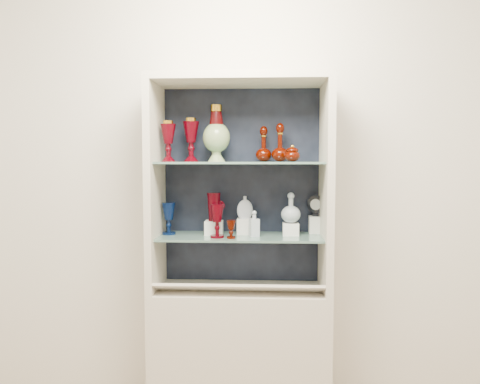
{
  "coord_description": "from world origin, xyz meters",
  "views": [
    {
      "loc": [
        0.13,
        -1.08,
        1.49
      ],
      "look_at": [
        0.0,
        1.53,
        1.3
      ],
      "focal_mm": 35.0,
      "sensor_mm": 36.0,
      "label": 1
    }
  ],
  "objects_px": {
    "pedestal_lamp_left": "(191,140)",
    "ruby_decanter_a": "(280,140)",
    "ruby_goblet_small": "(231,229)",
    "flat_flask": "(245,207)",
    "cameo_medallion": "(316,205)",
    "cobalt_goblet": "(169,218)",
    "ruby_decanter_b": "(264,143)",
    "ruby_pitcher": "(214,207)",
    "enamel_urn": "(216,133)",
    "ruby_goblet_tall": "(217,221)",
    "clear_round_decanter": "(291,208)",
    "clear_square_bottle": "(254,223)",
    "lidded_bowl": "(292,153)",
    "pedestal_lamp_right": "(168,141)"
  },
  "relations": [
    {
      "from": "lidded_bowl",
      "to": "flat_flask",
      "type": "distance_m",
      "value": 0.43
    },
    {
      "from": "enamel_urn",
      "to": "ruby_pitcher",
      "type": "bearing_deg",
      "value": -168.72
    },
    {
      "from": "pedestal_lamp_left",
      "to": "ruby_goblet_small",
      "type": "distance_m",
      "value": 0.57
    },
    {
      "from": "ruby_decanter_b",
      "to": "flat_flask",
      "type": "height_order",
      "value": "ruby_decanter_b"
    },
    {
      "from": "pedestal_lamp_left",
      "to": "ruby_decanter_a",
      "type": "relative_size",
      "value": 1.01
    },
    {
      "from": "pedestal_lamp_left",
      "to": "enamel_urn",
      "type": "distance_m",
      "value": 0.15
    },
    {
      "from": "clear_square_bottle",
      "to": "ruby_decanter_b",
      "type": "bearing_deg",
      "value": 61.65
    },
    {
      "from": "ruby_decanter_a",
      "to": "ruby_pitcher",
      "type": "distance_m",
      "value": 0.54
    },
    {
      "from": "ruby_goblet_tall",
      "to": "flat_flask",
      "type": "distance_m",
      "value": 0.21
    },
    {
      "from": "ruby_goblet_tall",
      "to": "clear_square_bottle",
      "type": "xyz_separation_m",
      "value": [
        0.2,
        0.05,
        -0.02
      ]
    },
    {
      "from": "ruby_decanter_a",
      "to": "lidded_bowl",
      "type": "height_order",
      "value": "ruby_decanter_a"
    },
    {
      "from": "cameo_medallion",
      "to": "pedestal_lamp_left",
      "type": "bearing_deg",
      "value": -149.89
    },
    {
      "from": "cobalt_goblet",
      "to": "ruby_decanter_b",
      "type": "bearing_deg",
      "value": 5.69
    },
    {
      "from": "ruby_decanter_a",
      "to": "ruby_goblet_small",
      "type": "relative_size",
      "value": 2.45
    },
    {
      "from": "pedestal_lamp_right",
      "to": "enamel_urn",
      "type": "distance_m",
      "value": 0.27
    },
    {
      "from": "pedestal_lamp_left",
      "to": "cameo_medallion",
      "type": "height_order",
      "value": "pedestal_lamp_left"
    },
    {
      "from": "pedestal_lamp_left",
      "to": "ruby_goblet_tall",
      "type": "xyz_separation_m",
      "value": [
        0.16,
        -0.11,
        -0.45
      ]
    },
    {
      "from": "pedestal_lamp_left",
      "to": "ruby_goblet_small",
      "type": "xyz_separation_m",
      "value": [
        0.24,
        -0.14,
        -0.49
      ]
    },
    {
      "from": "ruby_goblet_small",
      "to": "flat_flask",
      "type": "distance_m",
      "value": 0.21
    },
    {
      "from": "pedestal_lamp_left",
      "to": "cobalt_goblet",
      "type": "relative_size",
      "value": 1.34
    },
    {
      "from": "ruby_decanter_b",
      "to": "ruby_pitcher",
      "type": "xyz_separation_m",
      "value": [
        -0.28,
        -0.05,
        -0.37
      ]
    },
    {
      "from": "ruby_goblet_tall",
      "to": "clear_round_decanter",
      "type": "relative_size",
      "value": 1.12
    },
    {
      "from": "pedestal_lamp_right",
      "to": "flat_flask",
      "type": "height_order",
      "value": "pedestal_lamp_right"
    },
    {
      "from": "clear_square_bottle",
      "to": "flat_flask",
      "type": "height_order",
      "value": "flat_flask"
    },
    {
      "from": "clear_square_bottle",
      "to": "cameo_medallion",
      "type": "xyz_separation_m",
      "value": [
        0.36,
        0.13,
        0.09
      ]
    },
    {
      "from": "ruby_goblet_tall",
      "to": "flat_flask",
      "type": "height_order",
      "value": "flat_flask"
    },
    {
      "from": "enamel_urn",
      "to": "lidded_bowl",
      "type": "height_order",
      "value": "enamel_urn"
    },
    {
      "from": "clear_square_bottle",
      "to": "clear_round_decanter",
      "type": "bearing_deg",
      "value": 13.67
    },
    {
      "from": "ruby_decanter_a",
      "to": "clear_square_bottle",
      "type": "height_order",
      "value": "ruby_decanter_a"
    },
    {
      "from": "flat_flask",
      "to": "cameo_medallion",
      "type": "bearing_deg",
      "value": -13.94
    },
    {
      "from": "enamel_urn",
      "to": "cameo_medallion",
      "type": "distance_m",
      "value": 0.72
    },
    {
      "from": "ruby_decanter_a",
      "to": "cobalt_goblet",
      "type": "height_order",
      "value": "ruby_decanter_a"
    },
    {
      "from": "enamel_urn",
      "to": "ruby_decanter_b",
      "type": "relative_size",
      "value": 1.48
    },
    {
      "from": "lidded_bowl",
      "to": "ruby_goblet_tall",
      "type": "bearing_deg",
      "value": -179.43
    },
    {
      "from": "pedestal_lamp_left",
      "to": "ruby_goblet_small",
      "type": "bearing_deg",
      "value": -29.62
    },
    {
      "from": "flat_flask",
      "to": "cameo_medallion",
      "type": "height_order",
      "value": "cameo_medallion"
    },
    {
      "from": "enamel_urn",
      "to": "ruby_goblet_tall",
      "type": "height_order",
      "value": "enamel_urn"
    },
    {
      "from": "flat_flask",
      "to": "ruby_decanter_a",
      "type": "bearing_deg",
      "value": -27.64
    },
    {
      "from": "ruby_pitcher",
      "to": "clear_square_bottle",
      "type": "height_order",
      "value": "ruby_pitcher"
    },
    {
      "from": "pedestal_lamp_left",
      "to": "ruby_decanter_a",
      "type": "bearing_deg",
      "value": 0.12
    },
    {
      "from": "clear_square_bottle",
      "to": "flat_flask",
      "type": "relative_size",
      "value": 1.08
    },
    {
      "from": "pedestal_lamp_left",
      "to": "enamel_urn",
      "type": "relative_size",
      "value": 0.78
    },
    {
      "from": "ruby_pitcher",
      "to": "clear_round_decanter",
      "type": "bearing_deg",
      "value": 16.41
    },
    {
      "from": "ruby_decanter_b",
      "to": "cobalt_goblet",
      "type": "xyz_separation_m",
      "value": [
        -0.55,
        -0.05,
        -0.44
      ]
    },
    {
      "from": "cobalt_goblet",
      "to": "ruby_pitcher",
      "type": "relative_size",
      "value": 1.14
    },
    {
      "from": "ruby_pitcher",
      "to": "cameo_medallion",
      "type": "bearing_deg",
      "value": 24.27
    },
    {
      "from": "ruby_decanter_a",
      "to": "ruby_goblet_small",
      "type": "height_order",
      "value": "ruby_decanter_a"
    },
    {
      "from": "lidded_bowl",
      "to": "clear_square_bottle",
      "type": "height_order",
      "value": "lidded_bowl"
    },
    {
      "from": "flat_flask",
      "to": "clear_square_bottle",
      "type": "bearing_deg",
      "value": -77.61
    },
    {
      "from": "ruby_decanter_a",
      "to": "cobalt_goblet",
      "type": "xyz_separation_m",
      "value": [
        -0.64,
        -0.02,
        -0.45
      ]
    }
  ]
}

